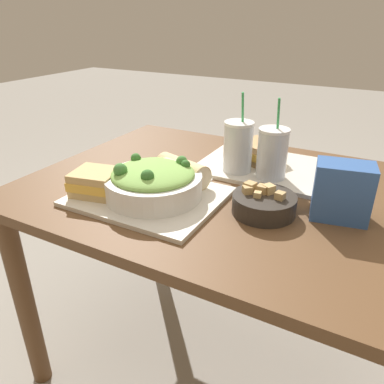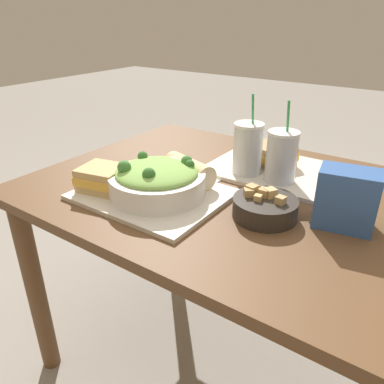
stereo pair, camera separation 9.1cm
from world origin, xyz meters
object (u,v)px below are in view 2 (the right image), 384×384
(baguette_near, at_px, (189,171))
(drink_cup_dark, at_px, (248,150))
(sandwich_near, at_px, (103,178))
(chip_bag, at_px, (346,199))
(salad_bowl, at_px, (157,179))
(napkin_folded, at_px, (193,176))
(soup_bowl, at_px, (265,207))
(drink_cup_red, at_px, (281,158))
(sandwich_far, at_px, (271,155))

(baguette_near, height_order, drink_cup_dark, drink_cup_dark)
(sandwich_near, bearing_deg, chip_bag, 5.98)
(baguette_near, bearing_deg, sandwich_near, 152.71)
(salad_bowl, distance_m, baguette_near, 0.12)
(drink_cup_dark, bearing_deg, napkin_folded, -144.27)
(soup_bowl, xyz_separation_m, chip_bag, (0.17, 0.06, 0.04))
(salad_bowl, distance_m, sandwich_near, 0.16)
(drink_cup_red, height_order, chip_bag, drink_cup_red)
(sandwich_far, height_order, napkin_folded, sandwich_far)
(soup_bowl, height_order, sandwich_near, sandwich_near)
(napkin_folded, bearing_deg, baguette_near, -65.39)
(salad_bowl, xyz_separation_m, napkin_folded, (-0.00, 0.18, -0.05))
(soup_bowl, bearing_deg, sandwich_near, -163.16)
(drink_cup_dark, relative_size, napkin_folded, 1.34)
(baguette_near, height_order, chip_bag, chip_bag)
(salad_bowl, distance_m, drink_cup_dark, 0.30)
(sandwich_near, relative_size, drink_cup_red, 0.60)
(soup_bowl, xyz_separation_m, drink_cup_dark, (-0.15, 0.20, 0.06))
(salad_bowl, relative_size, sandwich_far, 1.55)
(chip_bag, bearing_deg, drink_cup_dark, 146.65)
(soup_bowl, relative_size, baguette_near, 0.89)
(baguette_near, bearing_deg, drink_cup_dark, -15.98)
(soup_bowl, height_order, drink_cup_dark, drink_cup_dark)
(drink_cup_dark, distance_m, drink_cup_red, 0.11)
(drink_cup_red, height_order, napkin_folded, drink_cup_red)
(baguette_near, bearing_deg, salad_bowl, -175.19)
(chip_bag, xyz_separation_m, napkin_folded, (-0.45, 0.04, -0.07))
(soup_bowl, relative_size, drink_cup_dark, 0.66)
(chip_bag, bearing_deg, napkin_folded, 164.31)
(drink_cup_dark, bearing_deg, baguette_near, -123.07)
(salad_bowl, xyz_separation_m, sandwich_far, (0.16, 0.38, -0.01))
(chip_bag, bearing_deg, sandwich_far, 129.56)
(salad_bowl, bearing_deg, drink_cup_dark, 64.82)
(drink_cup_dark, bearing_deg, soup_bowl, -52.52)
(napkin_folded, bearing_deg, sandwich_near, -120.71)
(baguette_near, xyz_separation_m, chip_bag, (0.43, 0.02, 0.02))
(soup_bowl, distance_m, chip_bag, 0.19)
(baguette_near, relative_size, sandwich_far, 1.07)
(sandwich_near, distance_m, drink_cup_red, 0.50)
(soup_bowl, relative_size, chip_bag, 1.09)
(soup_bowl, relative_size, drink_cup_red, 0.67)
(salad_bowl, height_order, napkin_folded, salad_bowl)
(soup_bowl, height_order, drink_cup_red, drink_cup_red)
(salad_bowl, distance_m, soup_bowl, 0.29)
(sandwich_near, relative_size, sandwich_far, 0.85)
(salad_bowl, height_order, soup_bowl, salad_bowl)
(salad_bowl, bearing_deg, drink_cup_red, 49.16)
(soup_bowl, distance_m, drink_cup_dark, 0.26)
(napkin_folded, bearing_deg, soup_bowl, -20.46)
(sandwich_near, bearing_deg, drink_cup_dark, 38.50)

